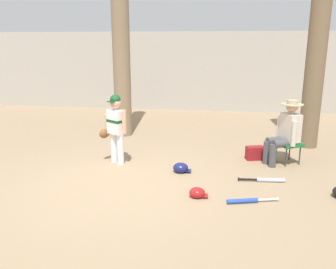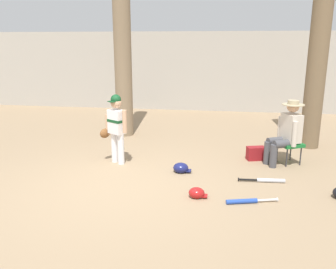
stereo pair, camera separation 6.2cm
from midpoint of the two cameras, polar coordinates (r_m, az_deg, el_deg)
name	(u,v)px [view 1 (the left image)]	position (r m, az deg, el deg)	size (l,w,h in m)	color
ground_plane	(119,187)	(5.68, -8.28, -8.43)	(60.00, 60.00, 0.00)	#937A5B
concrete_back_wall	(174,71)	(11.97, 0.77, 10.20)	(18.00, 0.36, 2.56)	#ADA89E
tree_near_player	(120,19)	(8.53, -7.96, 17.93)	(0.63, 0.63, 6.08)	#7F6B51
tree_behind_spectator	(320,24)	(8.04, 23.09, 16.18)	(0.55, 0.55, 5.70)	brown
young_ballplayer	(115,125)	(6.57, -8.77, 1.58)	(0.60, 0.37, 1.31)	white
folding_stool	(289,144)	(6.96, 18.69, -1.54)	(0.54, 0.54, 0.41)	#196B2D
seated_spectator	(285,131)	(6.83, 18.21, 0.61)	(0.67, 0.56, 1.20)	#47474C
handbag_beside_stool	(255,153)	(7.05, 13.63, -2.93)	(0.34, 0.18, 0.26)	maroon
bat_aluminum_silver	(267,180)	(6.03, 15.42, -7.09)	(0.76, 0.11, 0.07)	#B7BCC6
bat_blue_youth	(246,201)	(5.21, 12.22, -10.42)	(0.74, 0.26, 0.07)	#2347AD
batting_helmet_navy	(181,168)	(6.22, 1.79, -5.41)	(0.32, 0.24, 0.18)	navy
batting_helmet_red	(197,193)	(5.27, 4.42, -9.38)	(0.28, 0.21, 0.16)	#A81919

